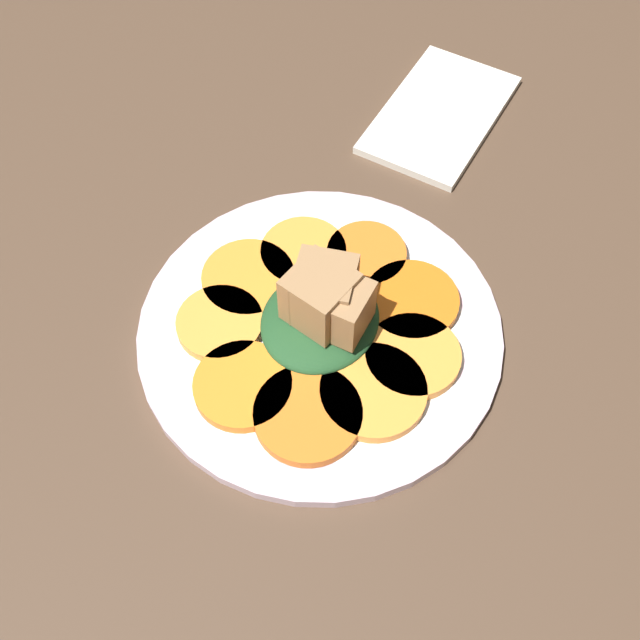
{
  "coord_description": "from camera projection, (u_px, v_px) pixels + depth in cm",
  "views": [
    {
      "loc": [
        -29.81,
        -16.88,
        56.41
      ],
      "look_at": [
        0.0,
        0.0,
        4.1
      ],
      "focal_mm": 45.0,
      "sensor_mm": 36.0,
      "label": 1
    }
  ],
  "objects": [
    {
      "name": "carrot_slice_8",
      "position": [
        364.0,
        254.0,
        0.67
      ],
      "size": [
        6.65,
        6.65,
        0.93
      ],
      "primitive_type": "cylinder",
      "color": "orange",
      "rests_on": "plate"
    },
    {
      "name": "carrot_slice_3",
      "position": [
        243.0,
        386.0,
        0.6
      ],
      "size": [
        7.47,
        7.47,
        0.93
      ],
      "primitive_type": "cylinder",
      "color": "orange",
      "rests_on": "plate"
    },
    {
      "name": "table_slab",
      "position": [
        320.0,
        341.0,
        0.65
      ],
      "size": [
        120.0,
        120.0,
        2.0
      ],
      "primitive_type": "cube",
      "color": "#4C3828",
      "rests_on": "ground"
    },
    {
      "name": "carrot_slice_0",
      "position": [
        304.0,
        253.0,
        0.67
      ],
      "size": [
        7.17,
        7.17,
        0.93
      ],
      "primitive_type": "cylinder",
      "color": "orange",
      "rests_on": "plate"
    },
    {
      "name": "carrot_slice_6",
      "position": [
        413.0,
        356.0,
        0.61
      ],
      "size": [
        7.39,
        7.39,
        0.93
      ],
      "primitive_type": "cylinder",
      "color": "orange",
      "rests_on": "plate"
    },
    {
      "name": "carrot_slice_2",
      "position": [
        220.0,
        323.0,
        0.63
      ],
      "size": [
        6.86,
        6.86,
        0.93
      ],
      "primitive_type": "cylinder",
      "color": "orange",
      "rests_on": "plate"
    },
    {
      "name": "carrot_slice_7",
      "position": [
        411.0,
        301.0,
        0.64
      ],
      "size": [
        7.65,
        7.65,
        0.93
      ],
      "primitive_type": "cylinder",
      "color": "orange",
      "rests_on": "plate"
    },
    {
      "name": "carrot_slice_1",
      "position": [
        248.0,
        279.0,
        0.65
      ],
      "size": [
        7.63,
        7.63,
        0.93
      ],
      "primitive_type": "cylinder",
      "color": "orange",
      "rests_on": "plate"
    },
    {
      "name": "fork",
      "position": [
        376.0,
        361.0,
        0.61
      ],
      "size": [
        18.81,
        2.59,
        0.4
      ],
      "rotation": [
        0.0,
        0.0,
        -0.04
      ],
      "color": "silver",
      "rests_on": "plate"
    },
    {
      "name": "carrot_slice_4",
      "position": [
        308.0,
        415.0,
        0.59
      ],
      "size": [
        8.06,
        8.06,
        0.93
      ],
      "primitive_type": "cylinder",
      "color": "orange",
      "rests_on": "plate"
    },
    {
      "name": "carrot_slice_5",
      "position": [
        373.0,
        392.0,
        0.6
      ],
      "size": [
        8.06,
        8.06,
        0.93
      ],
      "primitive_type": "cylinder",
      "color": "orange",
      "rests_on": "plate"
    },
    {
      "name": "plate",
      "position": [
        320.0,
        331.0,
        0.64
      ],
      "size": [
        28.97,
        28.97,
        1.05
      ],
      "color": "silver",
      "rests_on": "table_slab"
    },
    {
      "name": "center_pile",
      "position": [
        323.0,
        307.0,
        0.61
      ],
      "size": [
        10.07,
        9.06,
        6.49
      ],
      "color": "#1E4723",
      "rests_on": "plate"
    },
    {
      "name": "napkin",
      "position": [
        440.0,
        114.0,
        0.78
      ],
      "size": [
        16.85,
        10.11,
        0.8
      ],
      "color": "silver",
      "rests_on": "table_slab"
    }
  ]
}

